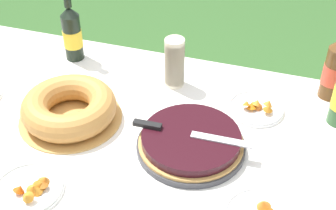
% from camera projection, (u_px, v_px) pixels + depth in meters
% --- Properties ---
extents(garden_table, '(1.74, 1.03, 0.70)m').
position_uv_depth(garden_table, '(118.00, 151.00, 1.54)').
color(garden_table, brown).
rests_on(garden_table, ground_plane).
extents(tablecloth, '(1.75, 1.04, 0.10)m').
position_uv_depth(tablecloth, '(117.00, 140.00, 1.51)').
color(tablecloth, white).
rests_on(tablecloth, garden_table).
extents(berry_tart, '(0.34, 0.34, 0.06)m').
position_uv_depth(berry_tart, '(191.00, 142.00, 1.44)').
color(berry_tart, '#38383D').
rests_on(berry_tart, tablecloth).
extents(serving_knife, '(0.38, 0.03, 0.01)m').
position_uv_depth(serving_knife, '(182.00, 132.00, 1.42)').
color(serving_knife, silver).
rests_on(serving_knife, berry_tart).
extents(bundt_cake, '(0.34, 0.34, 0.10)m').
position_uv_depth(bundt_cake, '(69.00, 108.00, 1.54)').
color(bundt_cake, tan).
rests_on(bundt_cake, tablecloth).
extents(cup_stack, '(0.07, 0.07, 0.19)m').
position_uv_depth(cup_stack, '(175.00, 63.00, 1.67)').
color(cup_stack, beige).
rests_on(cup_stack, tablecloth).
extents(cider_bottle_amber, '(0.07, 0.07, 0.31)m').
position_uv_depth(cider_bottle_amber, '(335.00, 68.00, 1.59)').
color(cider_bottle_amber, brown).
rests_on(cider_bottle_amber, tablecloth).
extents(juice_bottle_red, '(0.07, 0.07, 0.30)m').
position_uv_depth(juice_bottle_red, '(72.00, 33.00, 1.80)').
color(juice_bottle_red, black).
rests_on(juice_bottle_red, tablecloth).
extents(snack_plate_left, '(0.19, 0.19, 0.05)m').
position_uv_depth(snack_plate_left, '(256.00, 108.00, 1.59)').
color(snack_plate_left, white).
rests_on(snack_plate_left, tablecloth).
extents(snack_plate_right, '(0.20, 0.20, 0.05)m').
position_uv_depth(snack_plate_right, '(30.00, 188.00, 1.31)').
color(snack_plate_right, white).
rests_on(snack_plate_right, tablecloth).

